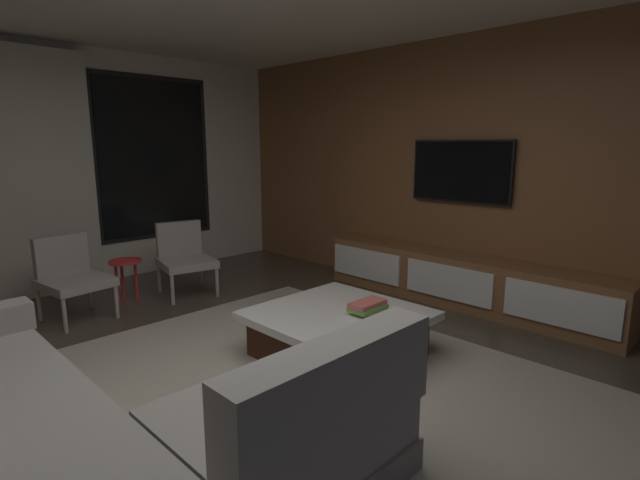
{
  "coord_description": "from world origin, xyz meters",
  "views": [
    {
      "loc": [
        -1.56,
        -2.2,
        1.61
      ],
      "look_at": [
        1.04,
        0.38,
        0.88
      ],
      "focal_mm": 26.83,
      "sensor_mm": 36.0,
      "label": 1
    }
  ],
  "objects_px": {
    "coffee_table": "(338,333)",
    "side_stool": "(125,268)",
    "sectional_couch": "(74,442)",
    "book_stack_on_coffee_table": "(368,307)",
    "accent_chair_by_curtain": "(71,273)",
    "accent_chair_near_window": "(184,255)",
    "mounted_tv": "(460,171)",
    "media_console": "(463,282)"
  },
  "relations": [
    {
      "from": "coffee_table",
      "to": "side_stool",
      "type": "bearing_deg",
      "value": 104.11
    },
    {
      "from": "sectional_couch",
      "to": "book_stack_on_coffee_table",
      "type": "xyz_separation_m",
      "value": [
        2.12,
        0.02,
        0.12
      ]
    },
    {
      "from": "accent_chair_by_curtain",
      "to": "coffee_table",
      "type": "bearing_deg",
      "value": -64.08
    },
    {
      "from": "book_stack_on_coffee_table",
      "to": "side_stool",
      "type": "height_order",
      "value": "side_stool"
    },
    {
      "from": "side_stool",
      "to": "accent_chair_near_window",
      "type": "bearing_deg",
      "value": -9.62
    },
    {
      "from": "sectional_couch",
      "to": "book_stack_on_coffee_table",
      "type": "bearing_deg",
      "value": 0.63
    },
    {
      "from": "book_stack_on_coffee_table",
      "to": "sectional_couch",
      "type": "bearing_deg",
      "value": -179.37
    },
    {
      "from": "accent_chair_by_curtain",
      "to": "mounted_tv",
      "type": "height_order",
      "value": "mounted_tv"
    },
    {
      "from": "accent_chair_near_window",
      "to": "accent_chair_by_curtain",
      "type": "height_order",
      "value": "same"
    },
    {
      "from": "side_stool",
      "to": "media_console",
      "type": "height_order",
      "value": "media_console"
    },
    {
      "from": "accent_chair_near_window",
      "to": "accent_chair_by_curtain",
      "type": "xyz_separation_m",
      "value": [
        -1.15,
        0.04,
        0.0
      ]
    },
    {
      "from": "book_stack_on_coffee_table",
      "to": "media_console",
      "type": "height_order",
      "value": "media_console"
    },
    {
      "from": "book_stack_on_coffee_table",
      "to": "coffee_table",
      "type": "bearing_deg",
      "value": 131.0
    },
    {
      "from": "coffee_table",
      "to": "accent_chair_by_curtain",
      "type": "relative_size",
      "value": 1.49
    },
    {
      "from": "sectional_couch",
      "to": "book_stack_on_coffee_table",
      "type": "distance_m",
      "value": 2.12
    },
    {
      "from": "sectional_couch",
      "to": "coffee_table",
      "type": "xyz_separation_m",
      "value": [
        1.97,
        0.19,
        -0.1
      ]
    },
    {
      "from": "sectional_couch",
      "to": "book_stack_on_coffee_table",
      "type": "height_order",
      "value": "sectional_couch"
    },
    {
      "from": "accent_chair_by_curtain",
      "to": "accent_chair_near_window",
      "type": "bearing_deg",
      "value": -2.18
    },
    {
      "from": "book_stack_on_coffee_table",
      "to": "accent_chair_near_window",
      "type": "distance_m",
      "value": 2.48
    },
    {
      "from": "side_stool",
      "to": "sectional_couch",
      "type": "bearing_deg",
      "value": -117.67
    },
    {
      "from": "sectional_couch",
      "to": "side_stool",
      "type": "xyz_separation_m",
      "value": [
        1.37,
        2.61,
        0.08
      ]
    },
    {
      "from": "accent_chair_near_window",
      "to": "side_stool",
      "type": "xyz_separation_m",
      "value": [
        -0.61,
        0.1,
        -0.06
      ]
    },
    {
      "from": "sectional_couch",
      "to": "accent_chair_near_window",
      "type": "bearing_deg",
      "value": 51.64
    },
    {
      "from": "book_stack_on_coffee_table",
      "to": "side_stool",
      "type": "distance_m",
      "value": 2.69
    },
    {
      "from": "media_console",
      "to": "mounted_tv",
      "type": "height_order",
      "value": "mounted_tv"
    },
    {
      "from": "coffee_table",
      "to": "side_stool",
      "type": "height_order",
      "value": "side_stool"
    },
    {
      "from": "accent_chair_near_window",
      "to": "side_stool",
      "type": "relative_size",
      "value": 1.7
    },
    {
      "from": "side_stool",
      "to": "media_console",
      "type": "relative_size",
      "value": 0.15
    },
    {
      "from": "accent_chair_near_window",
      "to": "mounted_tv",
      "type": "distance_m",
      "value": 3.08
    },
    {
      "from": "media_console",
      "to": "mounted_tv",
      "type": "relative_size",
      "value": 2.83
    },
    {
      "from": "coffee_table",
      "to": "accent_chair_near_window",
      "type": "xyz_separation_m",
      "value": [
        0.01,
        2.31,
        0.25
      ]
    },
    {
      "from": "sectional_couch",
      "to": "coffee_table",
      "type": "distance_m",
      "value": 1.99
    },
    {
      "from": "book_stack_on_coffee_table",
      "to": "media_console",
      "type": "relative_size",
      "value": 0.1
    },
    {
      "from": "accent_chair_by_curtain",
      "to": "media_console",
      "type": "bearing_deg",
      "value": -40.11
    },
    {
      "from": "sectional_couch",
      "to": "coffee_table",
      "type": "height_order",
      "value": "sectional_couch"
    },
    {
      "from": "book_stack_on_coffee_table",
      "to": "side_stool",
      "type": "relative_size",
      "value": 0.65
    },
    {
      "from": "coffee_table",
      "to": "accent_chair_by_curtain",
      "type": "xyz_separation_m",
      "value": [
        -1.14,
        2.35,
        0.25
      ]
    },
    {
      "from": "accent_chair_near_window",
      "to": "media_console",
      "type": "height_order",
      "value": "accent_chair_near_window"
    },
    {
      "from": "side_stool",
      "to": "mounted_tv",
      "type": "relative_size",
      "value": 0.42
    },
    {
      "from": "media_console",
      "to": "mounted_tv",
      "type": "xyz_separation_m",
      "value": [
        0.18,
        0.2,
        1.1
      ]
    },
    {
      "from": "accent_chair_by_curtain",
      "to": "mounted_tv",
      "type": "relative_size",
      "value": 0.71
    },
    {
      "from": "book_stack_on_coffee_table",
      "to": "accent_chair_by_curtain",
      "type": "relative_size",
      "value": 0.38
    }
  ]
}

